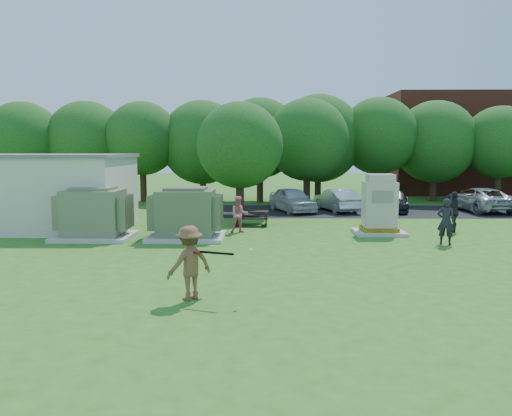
{
  "coord_description": "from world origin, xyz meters",
  "views": [
    {
      "loc": [
        0.35,
        -15.17,
        3.56
      ],
      "look_at": [
        0.0,
        4.0,
        1.3
      ],
      "focal_mm": 35.0,
      "sensor_mm": 36.0,
      "label": 1
    }
  ],
  "objects_px": {
    "generator_cabinet": "(380,208)",
    "car_white": "(292,200)",
    "transformer_right": "(186,215)",
    "picnic_table": "(251,216)",
    "person_by_generator": "(446,222)",
    "car_silver_a": "(337,200)",
    "transformer_left": "(94,214)",
    "car_silver_b": "(479,199)",
    "person_at_picnic": "(239,214)",
    "person_walking_right": "(454,212)",
    "car_dark": "(393,201)",
    "batter": "(190,263)"
  },
  "relations": [
    {
      "from": "transformer_left",
      "to": "generator_cabinet",
      "type": "relative_size",
      "value": 1.18
    },
    {
      "from": "person_at_picnic",
      "to": "person_walking_right",
      "type": "relative_size",
      "value": 0.89
    },
    {
      "from": "picnic_table",
      "to": "car_silver_b",
      "type": "distance_m",
      "value": 14.24
    },
    {
      "from": "person_walking_right",
      "to": "car_white",
      "type": "distance_m",
      "value": 9.64
    },
    {
      "from": "transformer_left",
      "to": "car_white",
      "type": "distance_m",
      "value": 12.19
    },
    {
      "from": "person_at_picnic",
      "to": "car_dark",
      "type": "distance_m",
      "value": 11.46
    },
    {
      "from": "transformer_right",
      "to": "car_silver_b",
      "type": "distance_m",
      "value": 18.09
    },
    {
      "from": "picnic_table",
      "to": "car_white",
      "type": "height_order",
      "value": "car_white"
    },
    {
      "from": "person_by_generator",
      "to": "generator_cabinet",
      "type": "bearing_deg",
      "value": -23.93
    },
    {
      "from": "person_by_generator",
      "to": "car_dark",
      "type": "height_order",
      "value": "person_by_generator"
    },
    {
      "from": "transformer_left",
      "to": "car_silver_a",
      "type": "relative_size",
      "value": 0.77
    },
    {
      "from": "generator_cabinet",
      "to": "car_white",
      "type": "xyz_separation_m",
      "value": [
        -3.26,
        7.59,
        -0.41
      ]
    },
    {
      "from": "transformer_left",
      "to": "picnic_table",
      "type": "distance_m",
      "value": 7.15
    },
    {
      "from": "transformer_right",
      "to": "person_at_picnic",
      "type": "height_order",
      "value": "transformer_right"
    },
    {
      "from": "generator_cabinet",
      "to": "car_silver_b",
      "type": "xyz_separation_m",
      "value": [
        7.57,
        8.01,
        -0.43
      ]
    },
    {
      "from": "person_by_generator",
      "to": "car_silver_a",
      "type": "bearing_deg",
      "value": -49.57
    },
    {
      "from": "picnic_table",
      "to": "person_by_generator",
      "type": "distance_m",
      "value": 8.73
    },
    {
      "from": "transformer_left",
      "to": "person_by_generator",
      "type": "bearing_deg",
      "value": -4.52
    },
    {
      "from": "person_at_picnic",
      "to": "car_silver_a",
      "type": "height_order",
      "value": "person_at_picnic"
    },
    {
      "from": "generator_cabinet",
      "to": "person_at_picnic",
      "type": "bearing_deg",
      "value": 177.58
    },
    {
      "from": "picnic_table",
      "to": "person_by_generator",
      "type": "xyz_separation_m",
      "value": [
        7.42,
        -4.58,
        0.45
      ]
    },
    {
      "from": "generator_cabinet",
      "to": "car_dark",
      "type": "height_order",
      "value": "generator_cabinet"
    },
    {
      "from": "person_by_generator",
      "to": "car_silver_a",
      "type": "height_order",
      "value": "person_by_generator"
    },
    {
      "from": "transformer_right",
      "to": "person_at_picnic",
      "type": "bearing_deg",
      "value": 35.94
    },
    {
      "from": "generator_cabinet",
      "to": "batter",
      "type": "bearing_deg",
      "value": -125.2
    },
    {
      "from": "transformer_right",
      "to": "car_white",
      "type": "xyz_separation_m",
      "value": [
        4.71,
        8.82,
        -0.27
      ]
    },
    {
      "from": "batter",
      "to": "car_silver_b",
      "type": "distance_m",
      "value": 22.43
    },
    {
      "from": "generator_cabinet",
      "to": "person_by_generator",
      "type": "bearing_deg",
      "value": -49.74
    },
    {
      "from": "car_dark",
      "to": "car_silver_b",
      "type": "distance_m",
      "value": 5.0
    },
    {
      "from": "transformer_right",
      "to": "generator_cabinet",
      "type": "bearing_deg",
      "value": 8.8
    },
    {
      "from": "car_silver_b",
      "to": "person_by_generator",
      "type": "bearing_deg",
      "value": 56.02
    },
    {
      "from": "car_white",
      "to": "transformer_left",
      "type": "bearing_deg",
      "value": -153.69
    },
    {
      "from": "batter",
      "to": "car_dark",
      "type": "bearing_deg",
      "value": -156.29
    },
    {
      "from": "generator_cabinet",
      "to": "person_walking_right",
      "type": "bearing_deg",
      "value": 9.35
    },
    {
      "from": "person_by_generator",
      "to": "car_silver_b",
      "type": "distance_m",
      "value": 11.75
    },
    {
      "from": "person_walking_right",
      "to": "car_white",
      "type": "xyz_separation_m",
      "value": [
        -6.58,
        7.04,
        -0.18
      ]
    },
    {
      "from": "transformer_right",
      "to": "car_white",
      "type": "relative_size",
      "value": 0.73
    },
    {
      "from": "picnic_table",
      "to": "person_by_generator",
      "type": "relative_size",
      "value": 0.91
    },
    {
      "from": "person_by_generator",
      "to": "car_dark",
      "type": "bearing_deg",
      "value": -67.62
    },
    {
      "from": "batter",
      "to": "car_white",
      "type": "xyz_separation_m",
      "value": [
        3.35,
        16.96,
        -0.19
      ]
    },
    {
      "from": "person_walking_right",
      "to": "car_silver_b",
      "type": "xyz_separation_m",
      "value": [
        4.25,
        7.47,
        -0.2
      ]
    },
    {
      "from": "transformer_right",
      "to": "batter",
      "type": "height_order",
      "value": "transformer_right"
    },
    {
      "from": "transformer_right",
      "to": "transformer_left",
      "type": "bearing_deg",
      "value": 180.0
    },
    {
      "from": "car_silver_a",
      "to": "car_silver_b",
      "type": "distance_m",
      "value": 8.26
    },
    {
      "from": "transformer_right",
      "to": "person_at_picnic",
      "type": "relative_size",
      "value": 1.91
    },
    {
      "from": "transformer_right",
      "to": "picnic_table",
      "type": "bearing_deg",
      "value": 54.41
    },
    {
      "from": "batter",
      "to": "car_silver_b",
      "type": "bearing_deg",
      "value": -167.57
    },
    {
      "from": "person_walking_right",
      "to": "car_dark",
      "type": "height_order",
      "value": "person_walking_right"
    },
    {
      "from": "generator_cabinet",
      "to": "car_silver_b",
      "type": "distance_m",
      "value": 11.03
    },
    {
      "from": "car_dark",
      "to": "person_at_picnic",
      "type": "bearing_deg",
      "value": -124.68
    }
  ]
}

